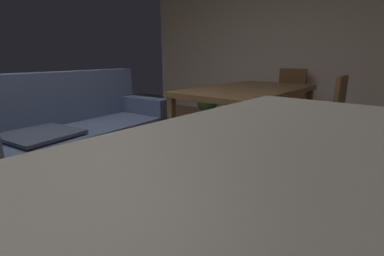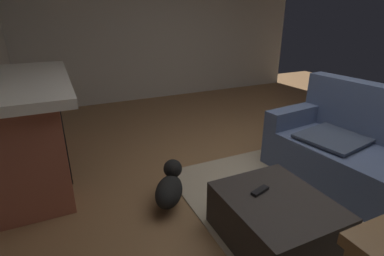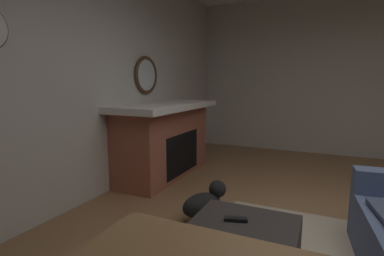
% 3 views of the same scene
% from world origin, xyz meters
% --- Properties ---
extents(wall_back_fireplace_side, '(7.99, 0.12, 2.87)m').
position_xyz_m(wall_back_fireplace_side, '(0.00, -2.66, 1.44)').
color(wall_back_fireplace_side, beige).
rests_on(wall_back_fireplace_side, ground).
extents(wall_left, '(0.12, 5.71, 2.87)m').
position_xyz_m(wall_left, '(-3.80, 0.00, 1.44)').
color(wall_left, beige).
rests_on(wall_left, ground).
extents(fireplace, '(1.88, 0.76, 1.04)m').
position_xyz_m(fireplace, '(-1.37, -2.28, 0.53)').
color(fireplace, '#9E5642').
rests_on(fireplace, ground).
extents(round_wall_mirror, '(0.53, 0.05, 0.53)m').
position_xyz_m(round_wall_mirror, '(-1.37, -2.57, 1.42)').
color(round_wall_mirror, '#4C331E').
extents(tv_remote, '(0.09, 0.17, 0.02)m').
position_xyz_m(tv_remote, '(0.30, -0.74, 0.39)').
color(tv_remote, black).
rests_on(tv_remote, ottoman_coffee_table).
extents(small_dog, '(0.47, 0.41, 0.32)m').
position_xyz_m(small_dog, '(-0.31, -1.22, 0.19)').
color(small_dog, black).
rests_on(small_dog, ground).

